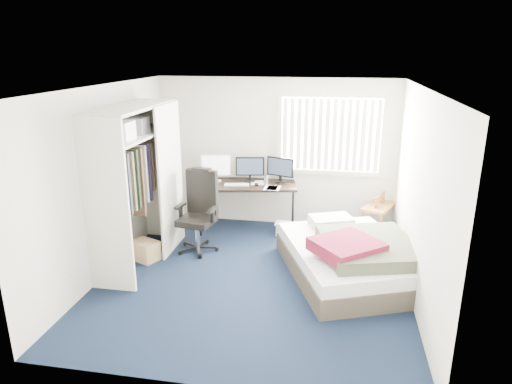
{
  "coord_description": "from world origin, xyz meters",
  "views": [
    {
      "loc": [
        1.0,
        -5.39,
        2.93
      ],
      "look_at": [
        -0.04,
        0.4,
        1.08
      ],
      "focal_mm": 32.0,
      "sensor_mm": 36.0,
      "label": 1
    }
  ],
  "objects_px": {
    "nightstand": "(380,208)",
    "bed": "(351,257)",
    "desk": "(247,182)",
    "office_chair": "(199,219)"
  },
  "relations": [
    {
      "from": "desk",
      "to": "office_chair",
      "type": "distance_m",
      "value": 1.16
    },
    {
      "from": "bed",
      "to": "nightstand",
      "type": "bearing_deg",
      "value": 73.15
    },
    {
      "from": "desk",
      "to": "bed",
      "type": "height_order",
      "value": "desk"
    },
    {
      "from": "nightstand",
      "to": "office_chair",
      "type": "bearing_deg",
      "value": -158.89
    },
    {
      "from": "bed",
      "to": "office_chair",
      "type": "bearing_deg",
      "value": 167.38
    },
    {
      "from": "office_chair",
      "to": "bed",
      "type": "relative_size",
      "value": 0.51
    },
    {
      "from": "office_chair",
      "to": "bed",
      "type": "height_order",
      "value": "office_chair"
    },
    {
      "from": "nightstand",
      "to": "bed",
      "type": "xyz_separation_m",
      "value": [
        -0.47,
        -1.56,
        -0.18
      ]
    },
    {
      "from": "desk",
      "to": "nightstand",
      "type": "bearing_deg",
      "value": 2.46
    },
    {
      "from": "bed",
      "to": "desk",
      "type": "bearing_deg",
      "value": 139.39
    }
  ]
}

